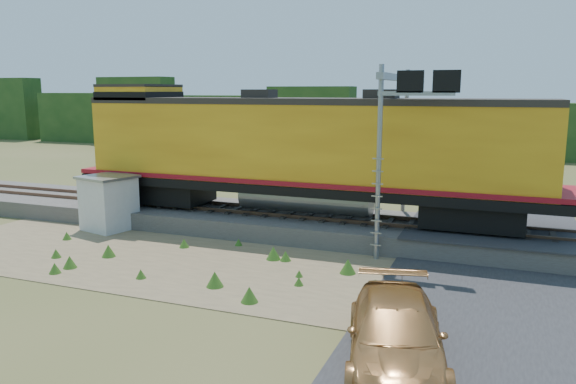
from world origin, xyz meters
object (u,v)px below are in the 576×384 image
at_px(signal_gantry, 401,113).
at_px(car, 396,335).
at_px(shed, 109,202).
at_px(locomotive, 299,150).

height_order(signal_gantry, car, signal_gantry).
bearing_deg(shed, locomotive, 31.67).
xyz_separation_m(shed, signal_gantry, (12.80, 2.00, 4.15)).
bearing_deg(locomotive, shed, -162.05).
relative_size(shed, signal_gantry, 0.35).
height_order(locomotive, shed, locomotive).
bearing_deg(locomotive, signal_gantry, -8.39).
bearing_deg(signal_gantry, car, -79.71).
relative_size(shed, car, 0.47).
distance_m(shed, car, 16.84).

